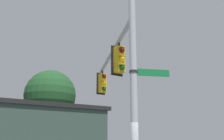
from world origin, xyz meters
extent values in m
cylinder|color=#ADB2B7|center=(0.00, 0.00, 3.36)|extent=(0.22, 0.22, 6.71)
cylinder|color=#ADB2B7|center=(-1.32, -3.23, 5.86)|extent=(2.81, 6.52, 0.18)
cylinder|color=black|center=(-0.78, -1.91, 5.68)|extent=(0.08, 0.08, 0.18)
cube|color=gold|center=(-0.78, -1.91, 5.06)|extent=(0.36, 0.30, 1.05)
sphere|color=#590F0F|center=(-0.78, -1.72, 5.41)|extent=(0.22, 0.22, 0.22)
cube|color=gold|center=(-0.78, -1.70, 5.51)|extent=(0.24, 0.20, 0.03)
sphere|color=yellow|center=(-0.78, -1.72, 5.06)|extent=(0.22, 0.22, 0.22)
cube|color=gold|center=(-0.78, -1.70, 5.16)|extent=(0.24, 0.20, 0.03)
sphere|color=#0F4C19|center=(-0.78, -1.72, 4.71)|extent=(0.22, 0.22, 0.22)
cube|color=gold|center=(-0.78, -1.70, 4.81)|extent=(0.24, 0.20, 0.03)
cube|color=black|center=(-0.78, -2.08, 5.06)|extent=(0.54, 0.03, 1.22)
cylinder|color=black|center=(-2.45, -6.00, 5.68)|extent=(0.08, 0.08, 0.18)
cube|color=gold|center=(-2.45, -6.00, 5.06)|extent=(0.36, 0.30, 1.05)
sphere|color=#590F0F|center=(-2.45, -5.81, 5.41)|extent=(0.22, 0.22, 0.22)
cube|color=gold|center=(-2.45, -5.79, 5.51)|extent=(0.24, 0.20, 0.03)
sphere|color=yellow|center=(-2.45, -5.81, 5.06)|extent=(0.22, 0.22, 0.22)
cube|color=gold|center=(-2.45, -5.79, 5.16)|extent=(0.24, 0.20, 0.03)
sphere|color=#0F4C19|center=(-2.45, -5.81, 4.71)|extent=(0.22, 0.22, 0.22)
cube|color=gold|center=(-2.45, -5.79, 4.81)|extent=(0.24, 0.20, 0.03)
cube|color=black|center=(-2.45, -6.17, 5.06)|extent=(0.54, 0.03, 1.22)
cube|color=#147238|center=(-0.60, 0.25, 4.05)|extent=(0.98, 0.42, 0.22)
cube|color=white|center=(-0.60, 0.23, 4.05)|extent=(0.97, 0.40, 0.04)
cylinder|color=#262626|center=(0.00, 0.00, 4.05)|extent=(0.26, 0.26, 0.08)
ellipsoid|color=black|center=(-3.93, -5.23, 7.89)|extent=(0.19, 0.25, 0.08)
cube|color=black|center=(-3.95, -5.23, 7.90)|extent=(0.27, 0.19, 0.11)
cube|color=black|center=(-3.92, -5.24, 7.90)|extent=(0.28, 0.20, 0.05)
cube|color=#33473D|center=(0.19, -15.17, 2.15)|extent=(12.64, 7.93, 4.29)
cube|color=black|center=(0.19, -15.17, 4.44)|extent=(13.14, 8.25, 0.30)
cylinder|color=#4C3823|center=(-2.49, -14.33, 2.05)|extent=(0.35, 0.35, 4.10)
sphere|color=#1E4C23|center=(-2.49, -14.33, 5.55)|extent=(4.15, 4.15, 4.15)
camera|label=1|loc=(4.87, 6.33, 1.97)|focal=42.72mm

